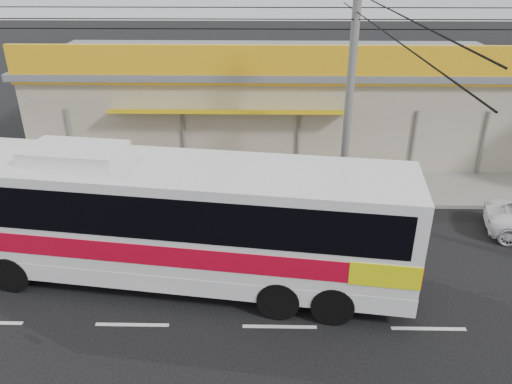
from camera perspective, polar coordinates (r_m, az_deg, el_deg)
ground at (r=15.91m, az=2.50°, el=-9.19°), size 120.00×120.00×0.00m
sidewalk at (r=21.06m, az=2.19°, el=0.47°), size 30.00×3.20×0.15m
lane_markings at (r=13.95m, az=2.71°, el=-15.14°), size 50.00×0.12×0.01m
storefront_building at (r=25.47m, az=2.08°, el=10.44°), size 22.60×9.20×5.70m
coach_bus at (r=14.56m, az=-8.31°, el=-2.70°), size 13.82×4.65×4.18m
motorbike_red at (r=21.32m, az=-20.21°, el=0.93°), size 2.16×1.39×1.07m
motorbike_dark at (r=22.33m, az=-12.72°, el=2.84°), size 1.54×0.71×0.89m
utility_pole at (r=17.52m, az=11.42°, el=19.53°), size 34.00×14.00×8.87m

